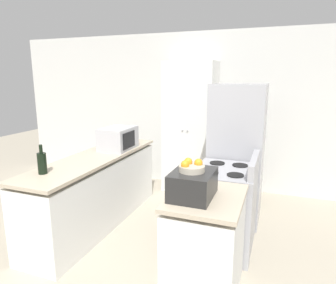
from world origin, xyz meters
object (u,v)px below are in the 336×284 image
(toaster_oven, at_px, (193,184))
(microwave, at_px, (118,138))
(fruit_bowl, at_px, (191,167))
(stove, at_px, (224,208))
(wine_bottle, at_px, (42,163))
(pantry_cabinet, at_px, (190,128))
(refrigerator, at_px, (237,153))

(toaster_oven, bearing_deg, microwave, 138.27)
(toaster_oven, bearing_deg, fruit_bowl, 174.19)
(fruit_bowl, bearing_deg, toaster_oven, -5.81)
(microwave, distance_m, toaster_oven, 1.89)
(stove, distance_m, fruit_bowl, 1.11)
(wine_bottle, distance_m, toaster_oven, 1.60)
(wine_bottle, xyz_separation_m, fruit_bowl, (1.58, -0.04, 0.14))
(stove, height_order, fruit_bowl, fruit_bowl)
(pantry_cabinet, bearing_deg, toaster_oven, -73.00)
(wine_bottle, bearing_deg, refrigerator, 42.72)
(wine_bottle, relative_size, fruit_bowl, 1.43)
(stove, relative_size, wine_bottle, 3.50)
(stove, distance_m, toaster_oven, 1.02)
(refrigerator, relative_size, fruit_bowl, 8.44)
(toaster_oven, bearing_deg, stove, 81.46)
(refrigerator, height_order, wine_bottle, refrigerator)
(fruit_bowl, bearing_deg, microwave, 138.03)
(toaster_oven, distance_m, fruit_bowl, 0.15)
(fruit_bowl, bearing_deg, wine_bottle, 178.41)
(toaster_oven, bearing_deg, wine_bottle, 178.37)
(pantry_cabinet, distance_m, wine_bottle, 2.52)
(pantry_cabinet, height_order, microwave, pantry_cabinet)
(stove, bearing_deg, microwave, 165.10)
(refrigerator, relative_size, wine_bottle, 5.89)
(stove, relative_size, toaster_oven, 2.49)
(pantry_cabinet, xyz_separation_m, refrigerator, (0.88, -0.77, -0.16))
(toaster_oven, bearing_deg, refrigerator, 85.24)
(microwave, bearing_deg, pantry_cabinet, 59.84)
(refrigerator, relative_size, toaster_oven, 4.19)
(refrigerator, distance_m, microwave, 1.61)
(pantry_cabinet, bearing_deg, fruit_bowl, -73.29)
(pantry_cabinet, distance_m, stove, 1.89)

